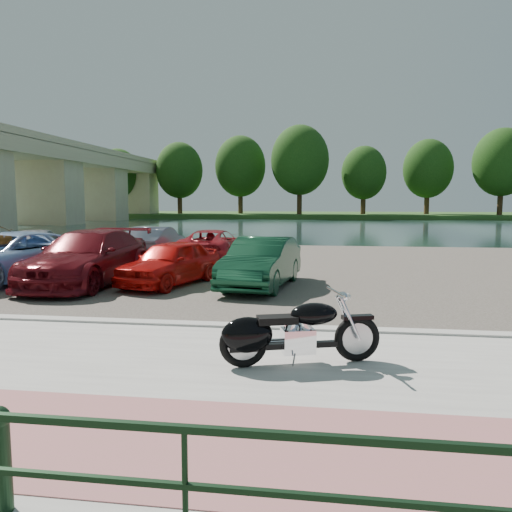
{
  "coord_description": "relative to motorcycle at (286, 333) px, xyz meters",
  "views": [
    {
      "loc": [
        0.87,
        -6.9,
        2.4
      ],
      "look_at": [
        -0.8,
        4.85,
        1.1
      ],
      "focal_mm": 35.0,
      "sensor_mm": 36.0,
      "label": 1
    }
  ],
  "objects": [
    {
      "name": "far_bank",
      "position": [
        -0.33,
        72.07,
        -0.26
      ],
      "size": [
        120.0,
        24.0,
        0.6
      ],
      "primitive_type": "cube",
      "color": "#1F4719",
      "rests_on": "ground"
    },
    {
      "name": "car_3",
      "position": [
        -6.19,
        6.48,
        0.25
      ],
      "size": [
        2.24,
        5.34,
        1.54
      ],
      "primitive_type": "imported",
      "rotation": [
        0.0,
        0.0,
        -0.01
      ],
      "color": "maroon",
      "rests_on": "parking_lot"
    },
    {
      "name": "kerb",
      "position": [
        -0.33,
        2.07,
        -0.49
      ],
      "size": [
        60.0,
        0.3,
        0.14
      ],
      "primitive_type": "cube",
      "color": "#A19D97",
      "rests_on": "ground"
    },
    {
      "name": "motorcycle",
      "position": [
        0.0,
        0.0,
        0.0
      ],
      "size": [
        2.27,
        1.01,
        1.05
      ],
      "rotation": [
        0.0,
        0.0,
        0.3
      ],
      "color": "black",
      "rests_on": "promenade"
    },
    {
      "name": "car_8",
      "position": [
        -8.77,
        12.99,
        0.16
      ],
      "size": [
        2.88,
        4.29,
        1.36
      ],
      "primitive_type": "imported",
      "rotation": [
        0.0,
        0.0,
        3.49
      ],
      "color": "black",
      "rests_on": "parking_lot"
    },
    {
      "name": "car_10",
      "position": [
        -3.97,
        12.73,
        0.1
      ],
      "size": [
        2.25,
        4.56,
        1.25
      ],
      "primitive_type": "imported",
      "rotation": [
        0.0,
        0.0,
        3.1
      ],
      "color": "#A81C24",
      "rests_on": "parking_lot"
    },
    {
      "name": "far_trees",
      "position": [
        4.03,
        65.86,
        6.93
      ],
      "size": [
        70.25,
        10.68,
        12.52
      ],
      "color": "#3E2916",
      "rests_on": "far_bank"
    },
    {
      "name": "car_5",
      "position": [
        -1.23,
        6.7,
        0.16
      ],
      "size": [
        1.97,
        4.31,
        1.37
      ],
      "primitive_type": "imported",
      "rotation": [
        0.0,
        0.0,
        -0.13
      ],
      "color": "#103D25",
      "rests_on": "parking_lot"
    },
    {
      "name": "railing",
      "position": [
        -0.33,
        -3.93,
        0.23
      ],
      "size": [
        24.04,
        0.05,
        0.9
      ],
      "color": "black",
      "rests_on": "promenade"
    },
    {
      "name": "car_7",
      "position": [
        -11.24,
        12.2,
        0.09
      ],
      "size": [
        2.98,
        4.54,
        1.22
      ],
      "primitive_type": "imported",
      "rotation": [
        0.0,
        0.0,
        3.47
      ],
      "color": "#93939B",
      "rests_on": "parking_lot"
    },
    {
      "name": "parking_lot",
      "position": [
        -0.33,
        11.07,
        -0.54
      ],
      "size": [
        60.0,
        18.0,
        0.04
      ],
      "primitive_type": "cube",
      "color": "#403B33",
      "rests_on": "ground"
    },
    {
      "name": "car_9",
      "position": [
        -6.34,
        12.59,
        0.15
      ],
      "size": [
        1.44,
        4.11,
        1.35
      ],
      "primitive_type": "imported",
      "rotation": [
        0.0,
        0.0,
        3.14
      ],
      "color": "slate",
      "rests_on": "parking_lot"
    },
    {
      "name": "pink_path",
      "position": [
        -0.33,
        -2.43,
        -0.46
      ],
      "size": [
        60.0,
        2.0,
        0.01
      ],
      "primitive_type": "cube",
      "color": "#AC6169",
      "rests_on": "promenade"
    },
    {
      "name": "car_2",
      "position": [
        -8.67,
        6.51,
        0.21
      ],
      "size": [
        3.83,
        5.76,
        1.47
      ],
      "primitive_type": "imported",
      "rotation": [
        0.0,
        0.0,
        -0.29
      ],
      "color": "#9AB9E0",
      "rests_on": "parking_lot"
    },
    {
      "name": "river",
      "position": [
        -0.33,
        40.07,
        -0.56
      ],
      "size": [
        120.0,
        40.0,
        0.0
      ],
      "primitive_type": "cube",
      "color": "#172B2A",
      "rests_on": "ground"
    },
    {
      "name": "bridge",
      "position": [
        -28.33,
        41.09,
        4.96
      ],
      "size": [
        7.0,
        56.0,
        8.55
      ],
      "color": "#C3AF87",
      "rests_on": "ground"
    },
    {
      "name": "car_4",
      "position": [
        -3.84,
        6.73,
        0.12
      ],
      "size": [
        2.49,
        4.01,
        1.27
      ],
      "primitive_type": "imported",
      "rotation": [
        0.0,
        0.0,
        -0.28
      ],
      "color": "red",
      "rests_on": "parking_lot"
    },
    {
      "name": "ground",
      "position": [
        -0.33,
        0.07,
        -0.56
      ],
      "size": [
        200.0,
        200.0,
        0.0
      ],
      "primitive_type": "plane",
      "color": "#595447",
      "rests_on": "ground"
    },
    {
      "name": "promenade",
      "position": [
        -0.33,
        -0.93,
        -0.51
      ],
      "size": [
        60.0,
        6.0,
        0.1
      ],
      "primitive_type": "cube",
      "color": "#A19D97",
      "rests_on": "ground"
    }
  ]
}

